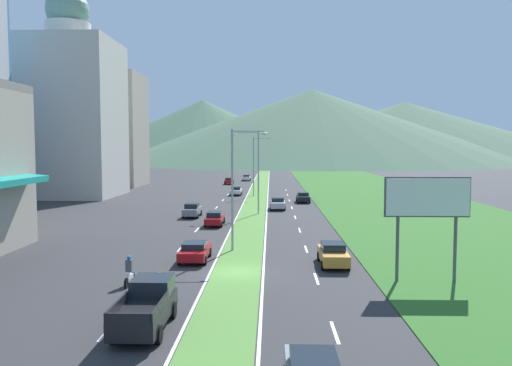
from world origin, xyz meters
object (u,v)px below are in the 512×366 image
(car_8, at_px, (247,178))
(car_7, at_px, (303,197))
(street_lamp_far, at_px, (256,163))
(car_4, at_px, (236,191))
(pickup_truck_0, at_px, (147,306))
(billboard_roadside, at_px, (427,203))
(car_0, at_px, (215,218))
(car_2, at_px, (278,203))
(car_3, at_px, (333,254))
(street_lamp_near, at_px, (236,182))
(street_lamp_mid, at_px, (255,167))
(car_5, at_px, (192,210))
(car_9, at_px, (229,181))
(motorcycle_rider, at_px, (129,273))
(car_1, at_px, (195,251))

(car_8, bearing_deg, car_7, -167.39)
(street_lamp_far, relative_size, car_4, 2.03)
(street_lamp_far, height_order, pickup_truck_0, street_lamp_far)
(billboard_roadside, relative_size, car_4, 1.35)
(car_4, relative_size, car_8, 1.13)
(street_lamp_far, bearing_deg, car_8, 94.92)
(car_0, distance_m, car_7, 24.67)
(car_2, distance_m, car_7, 9.30)
(car_3, distance_m, car_8, 88.01)
(street_lamp_near, distance_m, pickup_truck_0, 18.10)
(street_lamp_mid, relative_size, pickup_truck_0, 1.87)
(billboard_roadside, bearing_deg, car_3, 139.91)
(car_5, bearing_deg, car_9, -0.15)
(car_9, bearing_deg, billboard_roadside, -166.96)
(car_0, xyz_separation_m, car_2, (6.79, 13.79, 0.04))
(street_lamp_mid, bearing_deg, pickup_truck_0, -95.57)
(motorcycle_rider, bearing_deg, car_0, -6.31)
(car_1, relative_size, car_7, 1.09)
(street_lamp_far, relative_size, pickup_truck_0, 1.80)
(street_lamp_near, distance_m, car_2, 27.55)
(car_0, xyz_separation_m, car_8, (0.07, 69.62, -0.01))
(car_0, bearing_deg, car_4, -0.01)
(car_7, xyz_separation_m, motorcycle_rider, (-13.24, -45.57, -0.01))
(car_9, bearing_deg, car_5, 179.85)
(car_7, height_order, pickup_truck_0, pickup_truck_0)
(car_5, bearing_deg, car_7, -41.27)
(street_lamp_near, xyz_separation_m, car_1, (-2.77, -3.53, -4.79))
(car_4, relative_size, motorcycle_rider, 2.39)
(car_4, height_order, car_8, car_4)
(car_4, bearing_deg, car_9, 7.47)
(car_4, height_order, motorcycle_rider, motorcycle_rider)
(car_5, bearing_deg, car_3, -150.60)
(car_1, xyz_separation_m, car_9, (-3.59, 74.67, 0.02))
(car_2, distance_m, car_9, 45.37)
(car_5, relative_size, car_9, 1.04)
(car_9, bearing_deg, car_4, -172.53)
(car_0, relative_size, car_4, 0.98)
(car_5, xyz_separation_m, motorcycle_rider, (0.77, -29.60, -0.07))
(street_lamp_mid, distance_m, car_2, 7.50)
(car_4, bearing_deg, street_lamp_near, -176.15)
(street_lamp_near, bearing_deg, billboard_roadside, -36.45)
(billboard_roadside, bearing_deg, car_5, 123.36)
(motorcycle_rider, bearing_deg, car_9, 0.45)
(street_lamp_mid, distance_m, car_5, 9.29)
(street_lamp_near, bearing_deg, car_3, -33.58)
(billboard_roadside, distance_m, car_9, 82.40)
(street_lamp_mid, height_order, street_lamp_far, street_lamp_mid)
(street_lamp_mid, xyz_separation_m, car_8, (-3.95, 60.66, -5.06))
(motorcycle_rider, bearing_deg, car_3, -66.71)
(billboard_roadside, height_order, car_0, billboard_roadside)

